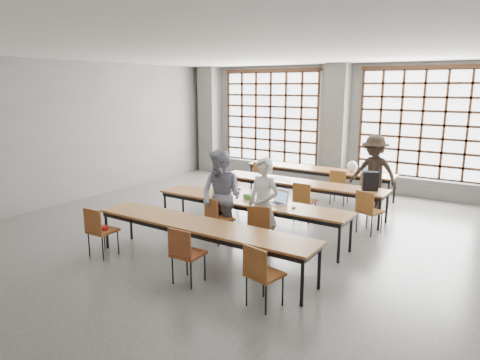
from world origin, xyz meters
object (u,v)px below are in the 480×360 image
chair_back_right (370,188)px  plastic_bag (352,166)px  chair_mid_right (368,208)px  student_back (374,172)px  chair_front_left (217,215)px  student_male (263,205)px  backpack (370,181)px  green_box (249,197)px  laptop_front (278,200)px  chair_mid_left (226,186)px  chair_front_right (260,224)px  student_female (221,197)px  chair_mid_centre (304,198)px  phone (255,202)px  chair_back_mid (339,184)px  chair_near_left (99,227)px  chair_near_mid (185,250)px  desk_row_d (201,228)px  desk_row_c (249,204)px  desk_row_b (299,184)px  red_pouch (103,228)px  mouse (294,207)px  laptop_back (369,171)px  chair_near_right (261,270)px  desk_row_a (318,171)px

chair_back_right → plastic_bag: (-0.68, 0.68, 0.34)m
chair_mid_right → student_back: bearing=103.2°
chair_front_left → student_male: 0.98m
student_back → backpack: size_ratio=4.43×
green_box → laptop_front: bearing=2.4°
chair_mid_left → green_box: chair_mid_left is taller
chair_front_left → plastic_bag: size_ratio=3.08×
chair_front_right → student_back: (0.82, 3.89, 0.35)m
student_female → chair_mid_centre: bearing=68.5°
student_female → backpack: 3.26m
green_box → phone: 0.29m
chair_back_mid → student_back: 0.88m
student_female → student_back: bearing=66.5°
chair_near_left → chair_near_mid: (1.90, -0.00, 0.00)m
chair_back_mid → student_female: (-0.94, -3.64, 0.34)m
chair_front_left → laptop_front: bearing=39.2°
desk_row_d → chair_near_mid: (0.20, -0.63, -0.13)m
desk_row_c → student_female: (-0.30, -0.50, 0.21)m
desk_row_b → chair_front_left: bearing=-99.1°
student_back → red_pouch: bearing=-112.8°
desk_row_b → chair_front_right: 2.71m
chair_near_left → chair_front_right: bearing=36.4°
desk_row_d → phone: (0.08, 1.54, 0.07)m
desk_row_d → student_male: bearing=66.1°
chair_mid_left → student_male: 2.86m
chair_mid_centre → chair_mid_right: bearing=0.2°
desk_row_d → chair_near_mid: 0.67m
mouse → backpack: backpack is taller
chair_front_right → laptop_back: 4.54m
chair_near_right → student_back: size_ratio=0.50×
chair_front_left → red_pouch: size_ratio=4.40×
chair_back_mid → chair_mid_right: size_ratio=1.00×
student_back → laptop_back: (-0.27, 0.60, -0.09)m
desk_row_a → chair_mid_right: bearing=-49.2°
chair_near_left → phone: size_ratio=6.77×
backpack → plastic_bag: 1.98m
chair_mid_right → chair_near_left: (-3.48, -3.67, 0.00)m
mouse → plastic_bag: (-0.21, 3.83, 0.12)m
chair_mid_right → student_male: (-1.28, -1.90, 0.30)m
student_male → phone: student_male is taller
chair_back_mid → student_female: student_female is taller
chair_mid_left → red_pouch: bearing=-91.4°
desk_row_c → laptop_front: (0.57, 0.11, 0.13)m
chair_back_right → green_box: chair_back_right is taller
chair_front_left → chair_near_mid: 1.75m
chair_mid_right → chair_near_left: 5.05m
chair_front_left → backpack: bearing=53.2°
chair_back_right → green_box: bearing=-115.7°
desk_row_a → desk_row_d: 5.41m
student_back → green_box: student_back is taller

